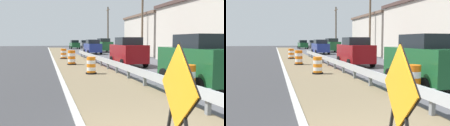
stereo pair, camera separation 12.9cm
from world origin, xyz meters
The scene contains 15 objects.
warning_sign_diamond centered at (0.20, -0.03, 1.05)m, with size 0.26×1.58×1.93m.
traffic_barrel_nearest centered at (2.74, 3.49, 0.50)m, with size 0.65×0.65×1.10m.
traffic_barrel_close centered at (0.51, 9.78, 0.44)m, with size 0.64×0.64×0.99m.
traffic_barrel_mid centered at (-0.02, 15.27, 0.52)m, with size 0.73×0.73×1.14m.
traffic_barrel_far centered at (-0.19, 21.49, 0.48)m, with size 0.74×0.74×1.06m.
car_lead_near_lane centered at (4.13, 4.82, 1.09)m, with size 2.08×4.21×2.19m.
car_trailing_near_lane centered at (7.46, 42.57, 0.99)m, with size 2.02×4.28×1.98m.
car_lead_far_lane centered at (4.02, 13.37, 1.08)m, with size 2.01×4.39×2.16m.
car_mid_far_lane centered at (7.24, 34.05, 1.12)m, with size 2.14×4.51×2.24m.
car_trailing_far_lane centered at (4.33, 29.03, 1.01)m, with size 1.99×4.57×2.02m.
car_distant_a centered at (7.42, 55.00, 0.97)m, with size 2.09×4.72×1.93m.
car_distant_b centered at (4.30, 49.78, 0.97)m, with size 2.09×4.27×1.94m.
roadside_shop_far centered at (13.90, 26.30, 2.68)m, with size 8.39×10.82×5.34m.
utility_pole_mid centered at (9.24, 22.95, 4.35)m, with size 0.24×1.80×8.38m.
utility_pole_far centered at (8.56, 36.52, 3.98)m, with size 0.24×1.80×7.64m.
Camera 2 is at (-1.89, -3.68, 1.95)m, focal length 38.00 mm.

